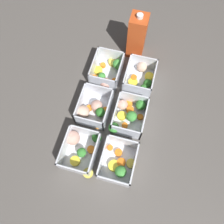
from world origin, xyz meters
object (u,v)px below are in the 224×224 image
at_px(container_near_right, 80,147).
at_px(container_far_left, 141,77).
at_px(container_near_left, 107,72).
at_px(container_far_center, 128,115).
at_px(juice_carton, 137,36).
at_px(container_near_center, 93,109).
at_px(container_far_right, 119,163).

relative_size(container_near_right, container_far_left, 1.09).
bearing_deg(container_near_left, container_far_center, 37.95).
xyz_separation_m(container_near_right, juice_carton, (-0.46, 0.09, 0.07)).
xyz_separation_m(container_near_center, juice_carton, (-0.31, 0.09, 0.07)).
height_order(container_near_right, container_far_center, same).
bearing_deg(container_far_right, container_near_center, -140.20).
bearing_deg(juice_carton, container_near_left, -29.57).
bearing_deg(container_far_left, container_far_right, -0.17).
distance_m(container_near_left, container_near_center, 0.17).
bearing_deg(juice_carton, container_far_left, 21.74).
height_order(container_far_left, container_far_right, same).
distance_m(container_near_center, container_far_center, 0.13).
xyz_separation_m(container_far_center, container_far_right, (0.18, 0.01, -0.00)).
xyz_separation_m(container_near_right, container_far_center, (-0.16, 0.13, -0.00)).
relative_size(container_near_right, container_far_right, 1.16).
distance_m(container_near_center, container_far_left, 0.23).
distance_m(container_near_left, juice_carton, 0.18).
relative_size(container_far_center, container_far_right, 1.10).
distance_m(container_far_left, container_far_center, 0.17).
bearing_deg(container_near_right, container_near_center, 179.30).
bearing_deg(container_near_center, juice_carton, 164.24).
relative_size(container_near_left, container_far_center, 1.06).
bearing_deg(container_near_center, container_near_left, 177.70).
bearing_deg(container_near_right, container_far_right, 82.97).
bearing_deg(container_far_left, container_near_center, -38.17).
height_order(container_far_right, juice_carton, juice_carton).
height_order(container_near_center, juice_carton, juice_carton).
height_order(container_near_right, container_far_left, same).
height_order(container_near_center, container_far_left, same).
height_order(container_near_center, container_far_right, same).
bearing_deg(container_near_left, container_far_right, 21.57).
distance_m(container_far_right, juice_carton, 0.49).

